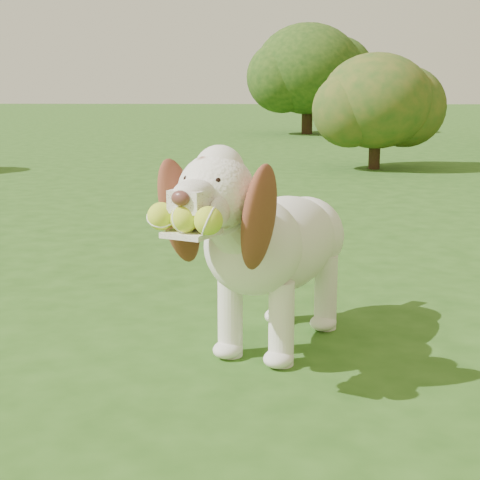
{
  "coord_description": "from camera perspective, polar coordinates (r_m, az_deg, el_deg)",
  "views": [
    {
      "loc": [
        0.51,
        -2.56,
        1.1
      ],
      "look_at": [
        0.38,
        0.14,
        0.52
      ],
      "focal_mm": 55.0,
      "sensor_mm": 36.0,
      "label": 1
    }
  ],
  "objects": [
    {
      "name": "shrub_c",
      "position": [
        9.87,
        10.53,
        10.56
      ],
      "size": [
        1.45,
        1.45,
        1.51
      ],
      "color": "#382314",
      "rests_on": "ground"
    },
    {
      "name": "shrub_i",
      "position": [
        16.79,
        5.3,
        13.07
      ],
      "size": [
        2.35,
        2.35,
        2.43
      ],
      "color": "#382314",
      "rests_on": "ground"
    },
    {
      "name": "dog",
      "position": [
        3.01,
        2.38,
        0.06
      ],
      "size": [
        0.84,
        1.31,
        0.89
      ],
      "rotation": [
        0.0,
        0.0,
        -0.42
      ],
      "color": "white",
      "rests_on": "ground"
    },
    {
      "name": "ground",
      "position": [
        2.83,
        -8.04,
        -10.97
      ],
      "size": [
        80.0,
        80.0,
        0.0
      ],
      "primitive_type": "plane",
      "color": "#264E16",
      "rests_on": "ground"
    }
  ]
}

